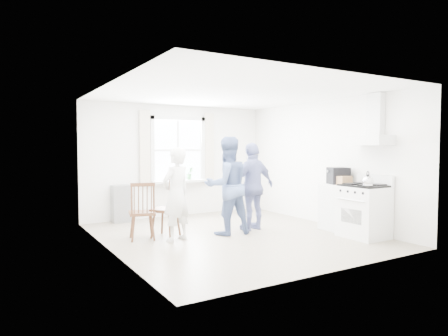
% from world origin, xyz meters
% --- Properties ---
extents(room_shell, '(4.62, 5.12, 2.64)m').
position_xyz_m(room_shell, '(0.00, 0.00, 1.30)').
color(room_shell, gray).
rests_on(room_shell, ground).
extents(window_assembly, '(1.88, 0.24, 1.70)m').
position_xyz_m(window_assembly, '(0.00, 2.45, 1.46)').
color(window_assembly, white).
rests_on(window_assembly, room_shell).
extents(range_hood, '(0.45, 0.76, 0.94)m').
position_xyz_m(range_hood, '(2.07, -1.35, 1.90)').
color(range_hood, silver).
rests_on(range_hood, room_shell).
extents(shelf_unit, '(0.40, 0.30, 0.80)m').
position_xyz_m(shelf_unit, '(-1.40, 2.33, 0.40)').
color(shelf_unit, gray).
rests_on(shelf_unit, ground).
extents(gas_stove, '(0.68, 0.76, 1.12)m').
position_xyz_m(gas_stove, '(1.91, -1.35, 0.48)').
color(gas_stove, white).
rests_on(gas_stove, ground).
extents(kettle, '(0.19, 0.19, 0.27)m').
position_xyz_m(kettle, '(1.69, -1.61, 1.04)').
color(kettle, silver).
rests_on(kettle, gas_stove).
extents(low_cabinet, '(0.50, 0.55, 0.90)m').
position_xyz_m(low_cabinet, '(1.98, -0.65, 0.45)').
color(low_cabinet, silver).
rests_on(low_cabinet, ground).
extents(stereo_stack, '(0.46, 0.43, 0.32)m').
position_xyz_m(stereo_stack, '(2.02, -0.63, 1.06)').
color(stereo_stack, black).
rests_on(stereo_stack, low_cabinet).
extents(cardboard_box, '(0.28, 0.21, 0.17)m').
position_xyz_m(cardboard_box, '(1.98, -0.81, 0.98)').
color(cardboard_box, '#9A724A').
rests_on(cardboard_box, low_cabinet).
extents(windsor_chair_a, '(0.63, 0.63, 1.08)m').
position_xyz_m(windsor_chair_a, '(-1.05, 0.43, 0.66)').
color(windsor_chair_a, '#452716').
rests_on(windsor_chair_a, ground).
extents(windsor_chair_b, '(0.52, 0.51, 1.02)m').
position_xyz_m(windsor_chair_b, '(-1.59, 0.43, 0.62)').
color(windsor_chair_b, '#452716').
rests_on(windsor_chair_b, ground).
extents(person_left, '(0.76, 0.76, 1.61)m').
position_xyz_m(person_left, '(-1.08, 0.14, 0.81)').
color(person_left, white).
rests_on(person_left, ground).
extents(person_mid, '(0.95, 0.95, 1.81)m').
position_xyz_m(person_mid, '(-0.06, 0.14, 0.91)').
color(person_mid, '#4B5E8C').
rests_on(person_mid, ground).
extents(person_right, '(1.11, 1.11, 1.71)m').
position_xyz_m(person_right, '(0.59, 0.23, 0.85)').
color(person_right, navy).
rests_on(person_right, ground).
extents(potted_plant, '(0.18, 0.18, 0.29)m').
position_xyz_m(potted_plant, '(0.26, 2.36, 1.00)').
color(potted_plant, '#2E6831').
rests_on(potted_plant, window_assembly).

